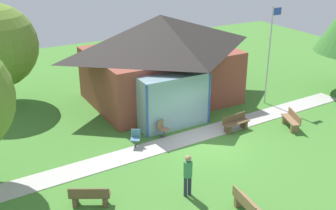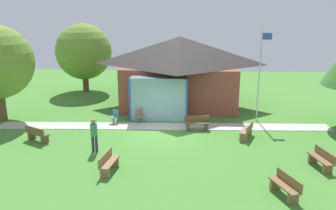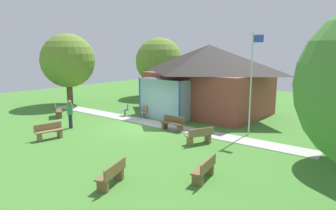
% 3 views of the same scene
% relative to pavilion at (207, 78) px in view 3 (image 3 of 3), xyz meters
% --- Properties ---
extents(ground_plane, '(44.00, 44.00, 0.00)m').
position_rel_pavilion_xyz_m(ground_plane, '(-0.75, -6.29, -2.66)').
color(ground_plane, '#478433').
extents(pavilion, '(9.01, 7.80, 5.09)m').
position_rel_pavilion_xyz_m(pavilion, '(0.00, 0.00, 0.00)').
color(pavilion, brown).
rests_on(pavilion, ground_plane).
extents(footpath, '(20.26, 2.32, 0.03)m').
position_rel_pavilion_xyz_m(footpath, '(-0.75, -5.05, -2.64)').
color(footpath, '#BCB7B2').
rests_on(footpath, ground_plane).
extents(flagpole, '(0.64, 0.08, 5.69)m').
position_rel_pavilion_xyz_m(flagpole, '(5.19, -3.36, 0.48)').
color(flagpole, silver).
rests_on(flagpole, ground_plane).
extents(bench_mid_right, '(0.96, 1.56, 0.84)m').
position_rel_pavilion_xyz_m(bench_mid_right, '(4.05, -6.64, -2.25)').
color(bench_mid_right, olive).
rests_on(bench_mid_right, ground_plane).
extents(bench_mid_left, '(1.53, 1.11, 0.84)m').
position_rel_pavilion_xyz_m(bench_mid_left, '(-7.30, -8.01, -2.25)').
color(bench_mid_left, brown).
rests_on(bench_mid_left, ground_plane).
extents(bench_rear_near_path, '(1.53, 0.57, 0.84)m').
position_rel_pavilion_xyz_m(bench_rear_near_path, '(1.32, -5.51, -2.25)').
color(bench_rear_near_path, brown).
rests_on(bench_rear_near_path, ground_plane).
extents(bench_front_right, '(0.96, 1.56, 0.84)m').
position_rel_pavilion_xyz_m(bench_front_right, '(4.55, -12.78, -2.25)').
color(bench_front_right, brown).
rests_on(bench_front_right, ground_plane).
extents(bench_front_center, '(0.63, 1.54, 0.84)m').
position_rel_pavilion_xyz_m(bench_front_center, '(-2.60, -11.24, -2.25)').
color(bench_front_center, olive).
rests_on(bench_front_center, ground_plane).
extents(bench_lawn_far_right, '(0.77, 1.56, 0.84)m').
position_rel_pavilion_xyz_m(bench_lawn_far_right, '(6.79, -10.22, -2.25)').
color(bench_lawn_far_right, brown).
rests_on(bench_lawn_far_right, ground_plane).
extents(patio_chair_porch_left, '(0.60, 0.60, 0.86)m').
position_rel_pavilion_xyz_m(patio_chair_porch_left, '(-2.26, -4.36, -2.24)').
color(patio_chair_porch_left, '#8C6B4C').
rests_on(patio_chair_porch_left, ground_plane).
extents(patio_chair_west, '(0.61, 0.61, 0.86)m').
position_rel_pavilion_xyz_m(patio_chair_west, '(-3.86, -4.62, -2.24)').
color(patio_chair_west, teal).
rests_on(patio_chair_west, ground_plane).
extents(visitor_strolling_lawn, '(0.34, 0.34, 1.74)m').
position_rel_pavilion_xyz_m(visitor_strolling_lawn, '(-3.81, -9.17, -1.63)').
color(visitor_strolling_lawn, '#2D3347').
rests_on(visitor_strolling_lawn, ground_plane).
extents(tree_behind_pavilion_left, '(4.75, 4.75, 5.88)m').
position_rel_pavilion_xyz_m(tree_behind_pavilion_left, '(-8.36, 3.98, 0.84)').
color(tree_behind_pavilion_left, brown).
rests_on(tree_behind_pavilion_left, ground_plane).
extents(tree_west_hedge, '(4.57, 4.57, 6.07)m').
position_rel_pavilion_xyz_m(tree_west_hedge, '(-11.13, -4.59, 1.12)').
color(tree_west_hedge, brown).
rests_on(tree_west_hedge, ground_plane).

